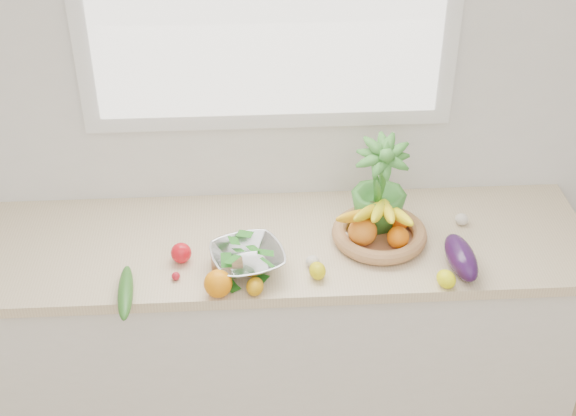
{
  "coord_description": "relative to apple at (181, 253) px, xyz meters",
  "views": [
    {
      "loc": [
        -0.08,
        -0.3,
        2.59
      ],
      "look_at": [
        0.05,
        1.93,
        1.05
      ],
      "focal_mm": 50.0,
      "sensor_mm": 36.0,
      "label": 1
    }
  ],
  "objects": [
    {
      "name": "lemon_b",
      "position": [
        0.24,
        -0.18,
        -0.01
      ],
      "size": [
        0.07,
        0.08,
        0.06
      ],
      "primitive_type": "ellipsoid",
      "rotation": [
        0.0,
        0.0,
        -0.19
      ],
      "color": "orange",
      "rests_on": "countertop"
    },
    {
      "name": "lemon_a",
      "position": [
        0.45,
        -0.11,
        -0.01
      ],
      "size": [
        0.06,
        0.08,
        0.05
      ],
      "primitive_type": "ellipsoid",
      "rotation": [
        0.0,
        0.0,
        0.15
      ],
      "color": "yellow",
      "rests_on": "countertop"
    },
    {
      "name": "back_wall",
      "position": [
        0.32,
        0.4,
        0.41
      ],
      "size": [
        4.5,
        0.02,
        2.7
      ],
      "primitive_type": "cube",
      "color": "white",
      "rests_on": "ground"
    },
    {
      "name": "countertop",
      "position": [
        0.32,
        0.1,
        -0.06
      ],
      "size": [
        2.24,
        0.62,
        0.04
      ],
      "primitive_type": "cube",
      "color": "beige",
      "rests_on": "counter_cabinet"
    },
    {
      "name": "lemon_c",
      "position": [
        0.86,
        -0.18,
        -0.01
      ],
      "size": [
        0.08,
        0.09,
        0.06
      ],
      "primitive_type": "ellipsoid",
      "rotation": [
        0.0,
        0.0,
        0.41
      ],
      "color": "#FCFF0D",
      "rests_on": "countertop"
    },
    {
      "name": "garlic_c",
      "position": [
        0.44,
        -0.05,
        -0.02
      ],
      "size": [
        0.06,
        0.06,
        0.04
      ],
      "primitive_type": "ellipsoid",
      "rotation": [
        0.0,
        0.0,
        0.43
      ],
      "color": "silver",
      "rests_on": "countertop"
    },
    {
      "name": "fruit_basket",
      "position": [
        0.68,
        0.08,
        0.01
      ],
      "size": [
        0.43,
        0.43,
        0.18
      ],
      "color": "#B67951",
      "rests_on": "countertop"
    },
    {
      "name": "apple",
      "position": [
        0.0,
        0.0,
        0.0
      ],
      "size": [
        0.09,
        0.09,
        0.07
      ],
      "primitive_type": "sphere",
      "rotation": [
        0.0,
        0.0,
        0.34
      ],
      "color": "red",
      "rests_on": "countertop"
    },
    {
      "name": "colander_with_spinach",
      "position": [
        0.22,
        -0.06,
        0.03
      ],
      "size": [
        0.3,
        0.3,
        0.12
      ],
      "color": "silver",
      "rests_on": "countertop"
    },
    {
      "name": "cucumber",
      "position": [
        -0.17,
        -0.18,
        -0.01
      ],
      "size": [
        0.07,
        0.27,
        0.05
      ],
      "primitive_type": "ellipsoid",
      "rotation": [
        0.0,
        0.0,
        0.06
      ],
      "color": "#1F5418",
      "rests_on": "countertop"
    },
    {
      "name": "eggplant",
      "position": [
        0.93,
        -0.09,
        0.01
      ],
      "size": [
        0.11,
        0.24,
        0.09
      ],
      "primitive_type": "ellipsoid",
      "rotation": [
        0.0,
        0.0,
        0.09
      ],
      "color": "#2D103D",
      "rests_on": "countertop"
    },
    {
      "name": "ginger",
      "position": [
        0.15,
        -0.05,
        -0.02
      ],
      "size": [
        0.11,
        0.05,
        0.03
      ],
      "primitive_type": "cube",
      "rotation": [
        0.0,
        0.0,
        0.07
      ],
      "color": "tan",
      "rests_on": "countertop"
    },
    {
      "name": "garlic_b",
      "position": [
        1.0,
        0.16,
        -0.01
      ],
      "size": [
        0.06,
        0.06,
        0.04
      ],
      "primitive_type": "ellipsoid",
      "rotation": [
        0.0,
        0.0,
        0.24
      ],
      "color": "silver",
      "rests_on": "countertop"
    },
    {
      "name": "radish",
      "position": [
        -0.01,
        -0.1,
        -0.02
      ],
      "size": [
        0.03,
        0.03,
        0.03
      ],
      "primitive_type": "sphere",
      "rotation": [
        0.0,
        0.0,
        -0.07
      ],
      "color": "red",
      "rests_on": "countertop"
    },
    {
      "name": "orange_loose",
      "position": [
        0.13,
        -0.18,
        0.01
      ],
      "size": [
        0.12,
        0.12,
        0.09
      ],
      "primitive_type": "sphere",
      "rotation": [
        0.0,
        0.0,
        0.37
      ],
      "color": "orange",
      "rests_on": "countertop"
    },
    {
      "name": "potted_herb",
      "position": [
        0.69,
        0.17,
        0.14
      ],
      "size": [
        0.21,
        0.21,
        0.35
      ],
      "primitive_type": "imported",
      "rotation": [
        0.0,
        0.0,
        -0.08
      ],
      "color": "#3E8831",
      "rests_on": "countertop"
    },
    {
      "name": "garlic_a",
      "position": [
        0.55,
        0.07,
        -0.01
      ],
      "size": [
        0.07,
        0.07,
        0.05
      ],
      "primitive_type": "ellipsoid",
      "rotation": [
        0.0,
        0.0,
        0.23
      ],
      "color": "silver",
      "rests_on": "countertop"
    },
    {
      "name": "counter_cabinet",
      "position": [
        0.32,
        0.1,
        -0.51
      ],
      "size": [
        2.2,
        0.58,
        0.86
      ],
      "primitive_type": "cube",
      "color": "silver",
      "rests_on": "ground"
    }
  ]
}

